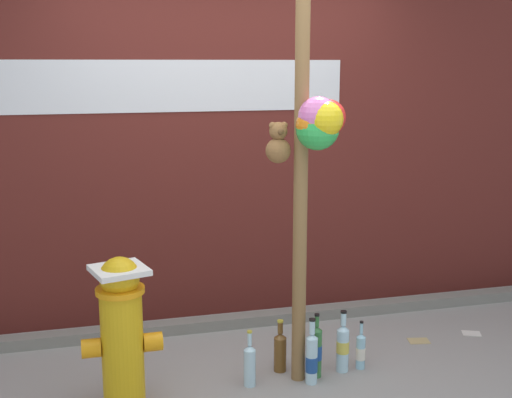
{
  "coord_description": "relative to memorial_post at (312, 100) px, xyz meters",
  "views": [
    {
      "loc": [
        -1.0,
        -3.25,
        1.89
      ],
      "look_at": [
        -0.08,
        0.27,
        1.13
      ],
      "focal_mm": 46.14,
      "sensor_mm": 36.0,
      "label": 1
    }
  ],
  "objects": [
    {
      "name": "building_wall",
      "position": [
        -0.23,
        1.32,
        -0.18
      ],
      "size": [
        10.0,
        0.21,
        3.01
      ],
      "color": "#561E19",
      "rests_on": "ground_plane"
    },
    {
      "name": "bottle_4",
      "position": [
        -0.11,
        0.18,
        -1.55
      ],
      "size": [
        0.08,
        0.08,
        0.33
      ],
      "color": "brown",
      "rests_on": "ground_plane"
    },
    {
      "name": "litter_0",
      "position": [
        0.94,
        0.37,
        -1.68
      ],
      "size": [
        0.16,
        0.13,
        0.01
      ],
      "primitive_type": "cube",
      "rotation": [
        0.0,
        0.0,
        2.94
      ],
      "color": "tan",
      "rests_on": "ground_plane"
    },
    {
      "name": "bottle_2",
      "position": [
        0.02,
        -0.02,
        -1.53
      ],
      "size": [
        0.07,
        0.07,
        0.41
      ],
      "color": "#B2DBEA",
      "rests_on": "ground_plane"
    },
    {
      "name": "fire_hydrant",
      "position": [
        -1.08,
        -0.02,
        -1.23
      ],
      "size": [
        0.44,
        0.34,
        0.87
      ],
      "color": "gold",
      "rests_on": "ground_plane"
    },
    {
      "name": "litter_1",
      "position": [
        1.37,
        0.39,
        -1.68
      ],
      "size": [
        0.15,
        0.14,
        0.01
      ],
      "primitive_type": "cube",
      "rotation": [
        0.0,
        0.0,
        2.75
      ],
      "color": "silver",
      "rests_on": "ground_plane"
    },
    {
      "name": "curb_strip",
      "position": [
        -0.22,
        0.94,
        -1.65
      ],
      "size": [
        8.0,
        0.12,
        0.08
      ],
      "primitive_type": "cube",
      "color": "slate",
      "rests_on": "ground_plane"
    },
    {
      "name": "bottle_5",
      "position": [
        0.08,
        0.06,
        -1.52
      ],
      "size": [
        0.07,
        0.07,
        0.41
      ],
      "color": "#337038",
      "rests_on": "ground_plane"
    },
    {
      "name": "bottle_3",
      "position": [
        0.26,
        0.08,
        -1.52
      ],
      "size": [
        0.08,
        0.08,
        0.4
      ],
      "color": "#B2DBEA",
      "rests_on": "ground_plane"
    },
    {
      "name": "memorial_post",
      "position": [
        0.0,
        0.0,
        0.0
      ],
      "size": [
        0.48,
        0.34,
        2.84
      ],
      "color": "olive",
      "rests_on": "ground_plane"
    },
    {
      "name": "bottle_1",
      "position": [
        -0.34,
        0.05,
        -1.55
      ],
      "size": [
        0.07,
        0.07,
        0.35
      ],
      "color": "#B2DBEA",
      "rests_on": "ground_plane"
    },
    {
      "name": "bottle_0",
      "position": [
        0.39,
        0.09,
        -1.57
      ],
      "size": [
        0.06,
        0.06,
        0.31
      ],
      "color": "#93CCE0",
      "rests_on": "ground_plane"
    }
  ]
}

